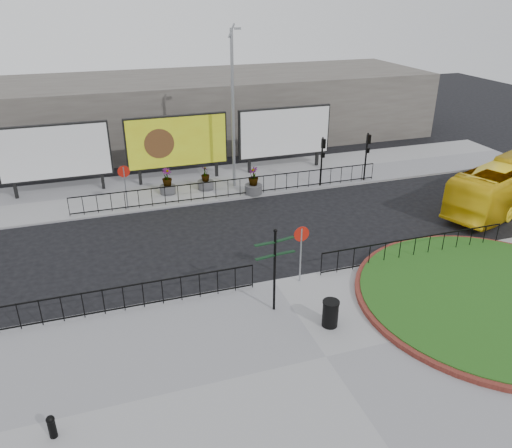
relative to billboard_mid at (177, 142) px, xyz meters
name	(u,v)px	position (x,y,z in m)	size (l,w,h in m)	color
ground	(273,282)	(1.50, -12.97, -2.60)	(90.00, 90.00, 0.00)	black
pavement_near	(326,358)	(1.50, -17.97, -2.54)	(30.00, 10.00, 0.12)	gray
pavement_far	(207,184)	(1.50, -0.97, -2.54)	(44.00, 6.00, 0.12)	gray
brick_edge	(491,298)	(9.00, -16.97, -2.39)	(10.40, 10.40, 0.18)	maroon
grass_lawn	(491,297)	(9.00, -16.97, -2.37)	(10.00, 10.00, 0.22)	#254612
railing_near_left	(124,298)	(-4.50, -13.27, -1.93)	(10.00, 0.10, 1.10)	black
railing_near_right	(414,248)	(8.00, -13.27, -1.93)	(9.00, 0.10, 1.10)	black
railing_far	(234,188)	(2.50, -3.67, -1.93)	(18.00, 0.10, 1.10)	black
speed_sign_far	(124,178)	(-3.50, -3.57, -0.68)	(0.64, 0.07, 2.47)	gray
speed_sign_near	(301,242)	(2.50, -13.37, -0.68)	(0.64, 0.07, 2.47)	gray
billboard_left	(54,153)	(-7.00, 0.00, 0.00)	(6.20, 0.31, 4.10)	black
billboard_mid	(177,142)	(0.00, 0.00, 0.00)	(6.20, 0.31, 4.10)	black
billboard_right	(285,132)	(7.00, 0.00, 0.00)	(6.20, 0.31, 4.10)	black
lamp_post	(233,108)	(3.01, -1.97, 2.23)	(0.74, 0.18, 9.23)	gray
signal_pole_a	(322,154)	(8.00, -3.63, -0.50)	(0.22, 0.26, 3.00)	black
signal_pole_b	(367,150)	(11.00, -3.63, -0.50)	(0.22, 0.26, 3.00)	black
building_backdrop	(176,110)	(1.50, 9.03, -0.10)	(40.00, 10.00, 5.00)	#645F58
fingerpost_sign	(275,262)	(0.81, -14.92, -0.46)	(1.57, 0.43, 3.35)	black
bollard	(52,425)	(-6.83, -18.58, -2.08)	(0.23, 0.23, 0.72)	black
litter_bin	(330,313)	(2.35, -16.47, -1.97)	(0.61, 0.61, 1.01)	black
bus	(510,184)	(16.50, -9.58, -1.23)	(2.29, 9.80, 2.73)	yellow
planter_a	(167,184)	(-1.05, -1.97, -1.88)	(0.92, 0.92, 1.52)	#4C4C4F
planter_b	(206,181)	(1.22, -1.97, -1.99)	(0.96, 0.96, 1.41)	#4C4C4F
planter_c	(253,184)	(3.70, -3.57, -1.88)	(1.02, 1.02, 1.61)	#4C4C4F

